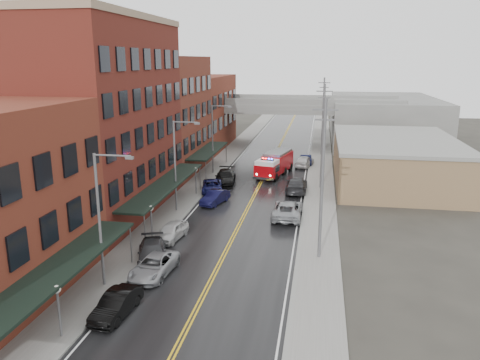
{
  "coord_description": "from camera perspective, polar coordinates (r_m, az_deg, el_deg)",
  "views": [
    {
      "loc": [
        6.91,
        -18.36,
        14.6
      ],
      "look_at": [
        -0.75,
        25.94,
        3.0
      ],
      "focal_mm": 35.0,
      "sensor_mm": 36.0,
      "label": 1
    }
  ],
  "objects": [
    {
      "name": "tan_building",
      "position": [
        60.29,
        18.29,
        2.15
      ],
      "size": [
        14.0,
        22.0,
        5.0
      ],
      "primitive_type": "cube",
      "color": "olive",
      "rests_on": "ground"
    },
    {
      "name": "awning_1",
      "position": [
        45.31,
        -9.07,
        -0.56
      ],
      "size": [
        2.6,
        18.0,
        3.09
      ],
      "color": "black",
      "rests_on": "ground"
    },
    {
      "name": "parked_car_left_7",
      "position": [
        56.42,
        -1.83,
        0.33
      ],
      "size": [
        2.91,
        5.91,
        1.65
      ],
      "primitive_type": "imported",
      "rotation": [
        0.0,
        0.0,
        0.11
      ],
      "color": "black",
      "rests_on": "ground"
    },
    {
      "name": "parked_car_left_4",
      "position": [
        39.63,
        -8.38,
        -6.2
      ],
      "size": [
        2.29,
        4.4,
        1.43
      ],
      "primitive_type": "imported",
      "rotation": [
        0.0,
        0.0,
        -0.15
      ],
      "color": "#B3B3B3",
      "rests_on": "ground"
    },
    {
      "name": "road",
      "position": [
        50.98,
        1.61,
        -2.17
      ],
      "size": [
        11.0,
        160.0,
        0.02
      ],
      "primitive_type": "cube",
      "color": "black",
      "rests_on": "ground"
    },
    {
      "name": "parked_car_right_3",
      "position": [
        67.8,
        8.0,
        2.52
      ],
      "size": [
        1.84,
        4.47,
        1.44
      ],
      "primitive_type": "imported",
      "rotation": [
        0.0,
        0.0,
        3.22
      ],
      "color": "black",
      "rests_on": "ground"
    },
    {
      "name": "parked_car_right_1",
      "position": [
        53.42,
        6.89,
        -0.57
      ],
      "size": [
        2.33,
        5.73,
        1.66
      ],
      "primitive_type": "imported",
      "rotation": [
        0.0,
        0.0,
        3.14
      ],
      "color": "#29292C",
      "rests_on": "ground"
    },
    {
      "name": "brick_building_c",
      "position": [
        62.63,
        -9.16,
        7.78
      ],
      "size": [
        9.0,
        15.0,
        15.0
      ],
      "primitive_type": "cube",
      "color": "#5D241C",
      "rests_on": "ground"
    },
    {
      "name": "curb_left",
      "position": [
        52.03,
        -4.56,
        -1.79
      ],
      "size": [
        0.3,
        160.0,
        0.15
      ],
      "primitive_type": "cube",
      "color": "gray",
      "rests_on": "ground"
    },
    {
      "name": "utility_pole_0",
      "position": [
        34.37,
        10.01,
        0.28
      ],
      "size": [
        1.8,
        0.24,
        12.0
      ],
      "color": "#59595B",
      "rests_on": "ground"
    },
    {
      "name": "brick_building_far",
      "position": [
        79.45,
        -5.03,
        8.2
      ],
      "size": [
        9.0,
        20.0,
        12.0
      ],
      "primitive_type": "cube",
      "color": "brown",
      "rests_on": "ground"
    },
    {
      "name": "awning_2",
      "position": [
        61.7,
        -3.87,
        3.59
      ],
      "size": [
        2.6,
        13.0,
        3.09
      ],
      "color": "black",
      "rests_on": "ground"
    },
    {
      "name": "brick_building_b",
      "position": [
        46.37,
        -16.23,
        6.96
      ],
      "size": [
        9.0,
        20.0,
        18.0
      ],
      "primitive_type": "cube",
      "color": "maroon",
      "rests_on": "ground"
    },
    {
      "name": "globe_lamp_2",
      "position": [
        51.64,
        -5.41,
        0.64
      ],
      "size": [
        0.44,
        0.44,
        3.12
      ],
      "color": "#59595B",
      "rests_on": "ground"
    },
    {
      "name": "sidewalk_left",
      "position": [
        52.45,
        -6.31,
        -1.7
      ],
      "size": [
        3.0,
        160.0,
        0.15
      ],
      "primitive_type": "cube",
      "color": "slate",
      "rests_on": "ground"
    },
    {
      "name": "street_lamp_0",
      "position": [
        31.06,
        -16.44,
        -3.79
      ],
      "size": [
        2.64,
        0.22,
        9.0
      ],
      "color": "#59595B",
      "rests_on": "ground"
    },
    {
      "name": "utility_pole_1",
      "position": [
        54.0,
        10.05,
        5.41
      ],
      "size": [
        1.8,
        0.24,
        12.0
      ],
      "color": "#59595B",
      "rests_on": "ground"
    },
    {
      "name": "street_lamp_1",
      "position": [
        45.43,
        -7.65,
        2.38
      ],
      "size": [
        2.64,
        0.22,
        9.0
      ],
      "color": "#59595B",
      "rests_on": "ground"
    },
    {
      "name": "street_lamp_2",
      "position": [
        60.62,
        -3.15,
        5.52
      ],
      "size": [
        2.64,
        0.22,
        9.0
      ],
      "color": "#59595B",
      "rests_on": "ground"
    },
    {
      "name": "curb_right",
      "position": [
        50.51,
        7.98,
        -2.39
      ],
      "size": [
        0.3,
        160.0,
        0.15
      ],
      "primitive_type": "cube",
      "color": "gray",
      "rests_on": "ground"
    },
    {
      "name": "globe_lamp_0",
      "position": [
        27.25,
        -21.33,
        -13.41
      ],
      "size": [
        0.44,
        0.44,
        3.12
      ],
      "color": "#59595B",
      "rests_on": "ground"
    },
    {
      "name": "parked_car_left_1",
      "position": [
        29.22,
        -14.85,
        -14.47
      ],
      "size": [
        1.8,
        4.36,
        1.4
      ],
      "primitive_type": "imported",
      "rotation": [
        0.0,
        0.0,
        -0.08
      ],
      "color": "black",
      "rests_on": "ground"
    },
    {
      "name": "parked_car_right_2",
      "position": [
        66.04,
        7.87,
        2.28
      ],
      "size": [
        2.88,
        5.04,
        1.62
      ],
      "primitive_type": "imported",
      "rotation": [
        0.0,
        0.0,
        2.92
      ],
      "color": "#BABABA",
      "rests_on": "ground"
    },
    {
      "name": "fire_truck",
      "position": [
        60.51,
        4.21,
        2.04
      ],
      "size": [
        4.71,
        8.54,
        2.98
      ],
      "rotation": [
        0.0,
        0.0,
        -0.23
      ],
      "color": "#9D070D",
      "rests_on": "ground"
    },
    {
      "name": "globe_lamp_1",
      "position": [
        38.84,
        -10.8,
        -4.24
      ],
      "size": [
        0.44,
        0.44,
        3.12
      ],
      "color": "#59595B",
      "rests_on": "ground"
    },
    {
      "name": "parked_car_left_3",
      "position": [
        35.63,
        -10.67,
        -8.71
      ],
      "size": [
        3.56,
        5.41,
        1.46
      ],
      "primitive_type": "imported",
      "rotation": [
        0.0,
        0.0,
        0.33
      ],
      "color": "#292A2C",
      "rests_on": "ground"
    },
    {
      "name": "sidewalk_right",
      "position": [
        50.49,
        9.85,
        -2.47
      ],
      "size": [
        3.0,
        160.0,
        0.15
      ],
      "primitive_type": "cube",
      "color": "slate",
      "rests_on": "ground"
    },
    {
      "name": "awning_0",
      "position": [
        29.02,
        -21.31,
        -10.18
      ],
      "size": [
        2.6,
        16.0,
        3.09
      ],
      "color": "black",
      "rests_on": "ground"
    },
    {
      "name": "utility_pole_2",
      "position": [
        73.83,
        10.07,
        7.8
      ],
      "size": [
        1.8,
        0.24,
        12.0
      ],
      "color": "#59595B",
      "rests_on": "ground"
    },
    {
      "name": "right_far_block",
      "position": [
        89.68,
        16.98,
        7.06
      ],
      "size": [
        18.0,
        30.0,
        8.0
      ],
      "primitive_type": "cube",
      "color": "slate",
      "rests_on": "ground"
    },
    {
      "name": "parked_car_left_2",
      "position": [
        33.62,
        -10.41,
        -10.24
      ],
      "size": [
        2.62,
        5.06,
        1.37
      ],
      "primitive_type": "imported",
      "rotation": [
        0.0,
        0.0,
        -0.07
      ],
      "color": "gray",
      "rests_on": "ground"
    },
    {
      "name": "parked_car_right_0",
      "position": [
        44.67,
        5.8,
        -3.59
      ],
      "size": [
        2.73,
        5.85,
        1.62
      ],
      "primitive_type": "imported",
      "rotation": [
        0.0,
        0.0,
        3.13
      ],
      "color": "gray",
      "rests_on": "ground"
    },
    {
      "name": "overpass",
      "position": [
        81.11,
        4.92,
        8.32
      ],
      "size": [
        40.0,
        10.0,
        7.5
      ],
      "color": "slate",
      "rests_on": "ground"
    },
    {
      "name": "parked_car_left_6",
      "position": [
        53.04,
        -3.4,
        -0.78
      ],
      "size": [
        3.18,
        5.21,
        1.35
      ],
      "primitive_type": "imported",
      "rotation": [
        0.0,
        0.0,
        0.2
      ],
      "color": "#121546",
      "rests_on": "ground"
    },
    {
      "name": "parked_car_left_5",
      "position": [
        48.74,
        -3.06,
        -2.12
      ],
      "size": [
        2.6,
        4.49,
        1.4
      ],
      "primitive_type": "imported",
      "rotation": [
        0.0,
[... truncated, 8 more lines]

